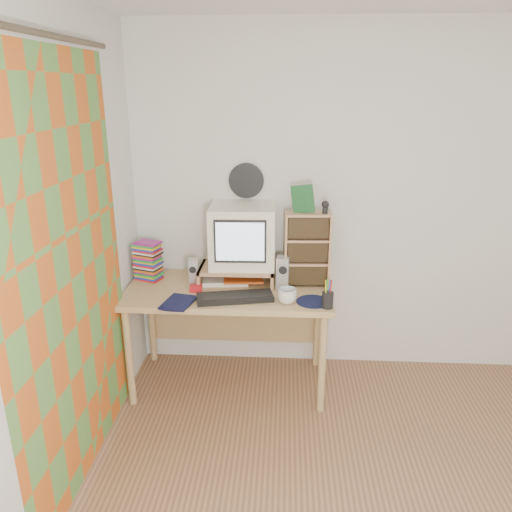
# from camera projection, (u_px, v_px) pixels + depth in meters

# --- Properties ---
(back_wall) EXTENTS (3.50, 0.00, 3.50)m
(back_wall) POSITION_uv_depth(u_px,v_px,m) (376.00, 207.00, 3.56)
(back_wall) COLOR silver
(back_wall) RESTS_ON floor
(left_wall) EXTENTS (0.00, 3.50, 3.50)m
(left_wall) POSITION_uv_depth(u_px,v_px,m) (10.00, 301.00, 2.00)
(left_wall) COLOR silver
(left_wall) RESTS_ON floor
(curtain) EXTENTS (0.00, 2.20, 2.20)m
(curtain) POSITION_uv_depth(u_px,v_px,m) (71.00, 280.00, 2.49)
(curtain) COLOR #C6571B
(curtain) RESTS_ON left_wall
(wall_disc) EXTENTS (0.25, 0.02, 0.25)m
(wall_disc) POSITION_uv_depth(u_px,v_px,m) (246.00, 181.00, 3.53)
(wall_disc) COLOR black
(wall_disc) RESTS_ON back_wall
(desk) EXTENTS (1.40, 0.70, 0.75)m
(desk) POSITION_uv_depth(u_px,v_px,m) (230.00, 302.00, 3.53)
(desk) COLOR tan
(desk) RESTS_ON floor
(monitor_riser) EXTENTS (0.52, 0.30, 0.12)m
(monitor_riser) POSITION_uv_depth(u_px,v_px,m) (237.00, 270.00, 3.49)
(monitor_riser) COLOR tan
(monitor_riser) RESTS_ON desk
(crt_monitor) EXTENTS (0.46, 0.46, 0.42)m
(crt_monitor) POSITION_uv_depth(u_px,v_px,m) (242.00, 236.00, 3.46)
(crt_monitor) COLOR white
(crt_monitor) RESTS_ON monitor_riser
(speaker_left) EXTENTS (0.08, 0.08, 0.18)m
(speaker_left) POSITION_uv_depth(u_px,v_px,m) (194.00, 272.00, 3.47)
(speaker_left) COLOR #BCBCC1
(speaker_left) RESTS_ON desk
(speaker_right) EXTENTS (0.09, 0.09, 0.22)m
(speaker_right) POSITION_uv_depth(u_px,v_px,m) (283.00, 272.00, 3.40)
(speaker_right) COLOR #BCBCC1
(speaker_right) RESTS_ON desk
(keyboard) EXTENTS (0.52, 0.26, 0.03)m
(keyboard) POSITION_uv_depth(u_px,v_px,m) (235.00, 297.00, 3.24)
(keyboard) COLOR black
(keyboard) RESTS_ON desk
(dvd_stack) EXTENTS (0.20, 0.17, 0.24)m
(dvd_stack) POSITION_uv_depth(u_px,v_px,m) (148.00, 263.00, 3.54)
(dvd_stack) COLOR brown
(dvd_stack) RESTS_ON desk
(cd_rack) EXTENTS (0.32, 0.18, 0.52)m
(cd_rack) POSITION_uv_depth(u_px,v_px,m) (307.00, 249.00, 3.42)
(cd_rack) COLOR tan
(cd_rack) RESTS_ON desk
(mug) EXTENTS (0.14, 0.14, 0.10)m
(mug) POSITION_uv_depth(u_px,v_px,m) (287.00, 296.00, 3.18)
(mug) COLOR silver
(mug) RESTS_ON desk
(diary) EXTENTS (0.24, 0.20, 0.04)m
(diary) POSITION_uv_depth(u_px,v_px,m) (166.00, 300.00, 3.19)
(diary) COLOR #0E1134
(diary) RESTS_ON desk
(mousepad) EXTENTS (0.27, 0.27, 0.00)m
(mousepad) POSITION_uv_depth(u_px,v_px,m) (313.00, 302.00, 3.21)
(mousepad) COLOR black
(mousepad) RESTS_ON desk
(pen_cup) EXTENTS (0.07, 0.07, 0.14)m
(pen_cup) POSITION_uv_depth(u_px,v_px,m) (328.00, 297.00, 3.10)
(pen_cup) COLOR black
(pen_cup) RESTS_ON desk
(papers) EXTENTS (0.34, 0.26, 0.04)m
(papers) POSITION_uv_depth(u_px,v_px,m) (232.00, 278.00, 3.54)
(papers) COLOR white
(papers) RESTS_ON desk
(red_box) EXTENTS (0.09, 0.06, 0.04)m
(red_box) POSITION_uv_depth(u_px,v_px,m) (196.00, 288.00, 3.37)
(red_box) COLOR red
(red_box) RESTS_ON desk
(game_box) EXTENTS (0.15, 0.05, 0.18)m
(game_box) POSITION_uv_depth(u_px,v_px,m) (303.00, 199.00, 3.30)
(game_box) COLOR #164E22
(game_box) RESTS_ON cd_rack
(webcam) EXTENTS (0.05, 0.05, 0.09)m
(webcam) POSITION_uv_depth(u_px,v_px,m) (325.00, 207.00, 3.29)
(webcam) COLOR black
(webcam) RESTS_ON cd_rack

